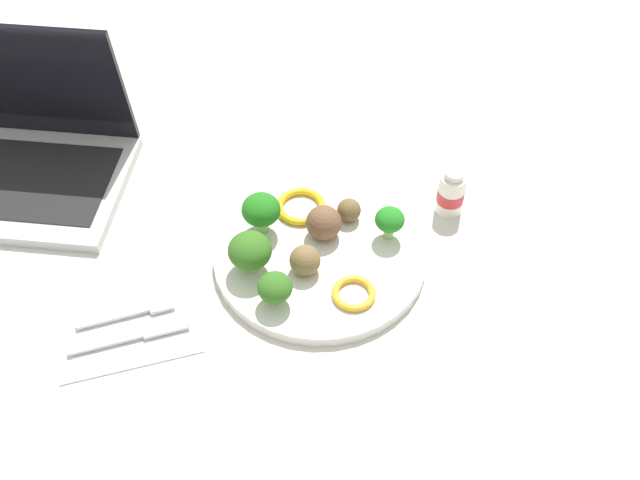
# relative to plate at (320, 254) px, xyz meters

# --- Properties ---
(ground_plane) EXTENTS (4.00, 4.00, 0.00)m
(ground_plane) POSITION_rel_plate_xyz_m (0.00, 0.00, -0.01)
(ground_plane) COLOR silver
(plate) EXTENTS (0.28, 0.28, 0.02)m
(plate) POSITION_rel_plate_xyz_m (0.00, 0.00, 0.00)
(plate) COLOR white
(plate) RESTS_ON ground_plane
(broccoli_floret_front_right) EXTENTS (0.05, 0.05, 0.06)m
(broccoli_floret_front_right) POSITION_rel_plate_xyz_m (-0.06, 0.06, 0.05)
(broccoli_floret_front_right) COLOR #95C968
(broccoli_floret_front_right) RESTS_ON plate
(broccoli_floret_center) EXTENTS (0.04, 0.04, 0.05)m
(broccoli_floret_center) POSITION_rel_plate_xyz_m (0.09, -0.01, 0.04)
(broccoli_floret_center) COLOR #A2CC83
(broccoli_floret_center) RESTS_ON plate
(broccoli_floret_mid_left) EXTENTS (0.04, 0.04, 0.05)m
(broccoli_floret_mid_left) POSITION_rel_plate_xyz_m (-0.08, -0.06, 0.04)
(broccoli_floret_mid_left) COLOR #9AB977
(broccoli_floret_mid_left) RESTS_ON plate
(broccoli_floret_back_right) EXTENTS (0.06, 0.06, 0.06)m
(broccoli_floret_back_right) POSITION_rel_plate_xyz_m (-0.09, -0.00, 0.04)
(broccoli_floret_back_right) COLOR #99CC78
(broccoli_floret_back_right) RESTS_ON plate
(meatball_center) EXTENTS (0.05, 0.05, 0.05)m
(meatball_center) POSITION_rel_plate_xyz_m (0.01, 0.02, 0.03)
(meatball_center) COLOR brown
(meatball_center) RESTS_ON plate
(meatball_back_right) EXTENTS (0.03, 0.03, 0.03)m
(meatball_back_right) POSITION_rel_plate_xyz_m (0.06, 0.04, 0.02)
(meatball_back_right) COLOR brown
(meatball_back_right) RESTS_ON plate
(meatball_back_left) EXTENTS (0.04, 0.04, 0.04)m
(meatball_back_left) POSITION_rel_plate_xyz_m (-0.03, -0.03, 0.03)
(meatball_back_left) COLOR brown
(meatball_back_left) RESTS_ON plate
(pepper_ring_mid_right) EXTENTS (0.10, 0.10, 0.01)m
(pepper_ring_mid_right) POSITION_rel_plate_xyz_m (0.00, 0.08, 0.01)
(pepper_ring_mid_right) COLOR yellow
(pepper_ring_mid_right) RESTS_ON plate
(pepper_ring_mid_left) EXTENTS (0.08, 0.08, 0.01)m
(pepper_ring_mid_left) POSITION_rel_plate_xyz_m (0.01, -0.08, 0.01)
(pepper_ring_mid_left) COLOR yellow
(pepper_ring_mid_left) RESTS_ON plate
(napkin) EXTENTS (0.18, 0.13, 0.01)m
(napkin) POSITION_rel_plate_xyz_m (-0.26, -0.03, -0.01)
(napkin) COLOR white
(napkin) RESTS_ON ground_plane
(fork) EXTENTS (0.12, 0.02, 0.01)m
(fork) POSITION_rel_plate_xyz_m (-0.25, -0.01, -0.00)
(fork) COLOR silver
(fork) RESTS_ON napkin
(knife) EXTENTS (0.15, 0.02, 0.01)m
(knife) POSITION_rel_plate_xyz_m (-0.25, -0.05, -0.00)
(knife) COLOR silver
(knife) RESTS_ON napkin
(yogurt_bottle) EXTENTS (0.04, 0.04, 0.07)m
(yogurt_bottle) POSITION_rel_plate_xyz_m (0.20, 0.02, 0.02)
(yogurt_bottle) COLOR white
(yogurt_bottle) RESTS_ON ground_plane
(laptop) EXTENTS (0.38, 0.34, 0.21)m
(laptop) POSITION_rel_plate_xyz_m (-0.36, 0.30, 0.03)
(laptop) COLOR #BEBEBE
(laptop) RESTS_ON ground_plane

